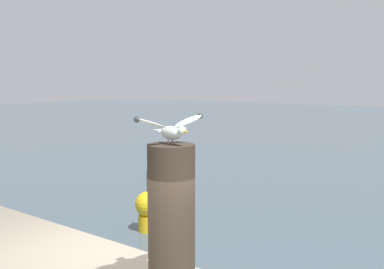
% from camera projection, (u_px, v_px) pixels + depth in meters
% --- Properties ---
extents(mooring_post, '(0.35, 0.35, 1.14)m').
position_uv_depth(mooring_post, '(171.00, 220.00, 3.31)').
color(mooring_post, '#382D23').
rests_on(mooring_post, harbor_quay).
extents(seagull, '(0.39, 0.59, 0.22)m').
position_uv_depth(seagull, '(171.00, 128.00, 3.23)').
color(seagull, tan).
rests_on(seagull, mooring_post).
extents(channel_buoy, '(0.56, 0.56, 1.33)m').
position_uv_depth(channel_buoy, '(148.00, 209.00, 9.60)').
color(channel_buoy, yellow).
rests_on(channel_buoy, ground_plane).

